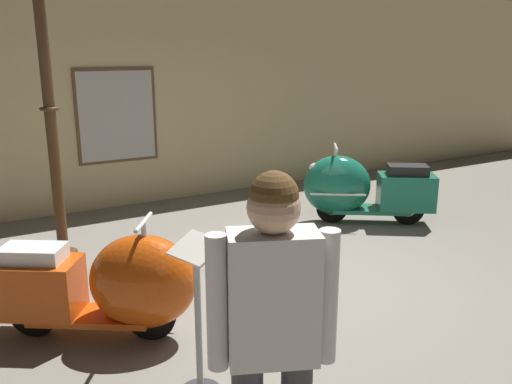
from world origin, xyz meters
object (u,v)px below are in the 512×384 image
lamppost (48,95)px  scooter_0 (110,285)px  visitor_0 (273,330)px  info_stanchion (199,332)px  scooter_1 (358,188)px

lamppost → scooter_0: bearing=-87.7°
visitor_0 → scooter_0: bearing=29.0°
scooter_0 → info_stanchion: (0.30, -1.02, 0.01)m
lamppost → visitor_0: (0.28, -3.70, -0.79)m
info_stanchion → scooter_0: bearing=106.3°
scooter_1 → info_stanchion: 4.01m
lamppost → visitor_0: bearing=-85.6°
scooter_1 → scooter_0: bearing=54.0°
visitor_0 → info_stanchion: bearing=18.4°
lamppost → visitor_0: lamppost is taller
scooter_0 → info_stanchion: info_stanchion is taller
scooter_0 → visitor_0: 2.14m
scooter_0 → scooter_1: size_ratio=0.96×
lamppost → visitor_0: 3.79m
scooter_1 → info_stanchion: info_stanchion is taller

